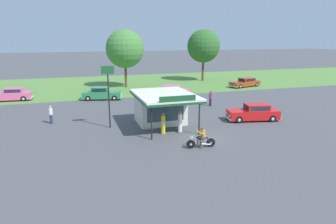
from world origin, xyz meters
TOP-DOWN VIEW (x-y plane):
  - ground_plane at (0.00, 0.00)m, footprint 300.00×300.00m
  - grass_verge_strip at (0.00, 30.00)m, footprint 120.00×24.00m
  - service_station_kiosk at (-1.71, 4.81)m, footprint 4.92×6.86m
  - gas_pump_nearside at (-2.44, 1.76)m, footprint 0.44×0.44m
  - gas_pump_offside at (-0.97, 1.76)m, footprint 0.44×0.44m
  - motorcycle_with_rider at (-0.73, -2.15)m, footprint 2.18×0.70m
  - featured_classic_sedan at (7.08, 3.15)m, footprint 5.22×2.67m
  - parked_car_back_row_centre at (3.21, 17.03)m, footprint 5.73×3.16m
  - parked_car_back_row_far_right at (17.32, 21.21)m, footprint 5.83×3.15m
  - parked_car_back_row_left at (-16.83, 20.66)m, footprint 5.33×2.21m
  - parked_car_back_row_centre_left at (-5.84, 17.81)m, footprint 5.26×2.83m
  - bystander_standing_back_lot at (5.83, 10.09)m, footprint 0.37×0.37m
  - bystander_strolling_foreground at (-11.45, 7.91)m, footprint 0.34×0.34m
  - tree_oak_far_left at (-1.09, 26.66)m, footprint 5.96×5.96m
  - tree_oak_distant_spare at (13.62, 29.84)m, footprint 5.87×5.87m
  - roadside_pole_sign at (-6.41, 4.91)m, footprint 1.10×0.12m

SIDE VIEW (x-z plane):
  - ground_plane at x=0.00m, z-range 0.00..0.00m
  - grass_verge_strip at x=0.00m, z-range 0.00..0.01m
  - parked_car_back_row_far_right at x=17.32m, z-range -0.04..1.35m
  - motorcycle_with_rider at x=-0.73m, z-range -0.14..1.44m
  - parked_car_back_row_centre at x=3.21m, z-range -0.06..1.44m
  - parked_car_back_row_left at x=-16.83m, z-range -0.06..1.51m
  - featured_classic_sedan at x=7.08m, z-range -0.06..1.53m
  - parked_car_back_row_centre_left at x=-5.84m, z-range -0.08..1.55m
  - gas_pump_nearside at x=-2.44m, z-range -0.08..1.75m
  - gas_pump_offside at x=-0.97m, z-range -0.08..1.76m
  - bystander_strolling_foreground at x=-11.45m, z-range 0.05..1.73m
  - bystander_standing_back_lot at x=5.83m, z-range 0.06..1.78m
  - service_station_kiosk at x=-1.71m, z-range 0.01..3.45m
  - roadside_pole_sign at x=-6.41m, z-range 0.94..6.39m
  - tree_oak_far_left at x=-1.09m, z-range 1.52..10.53m
  - tree_oak_distant_spare at x=13.62m, z-range 1.49..10.64m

